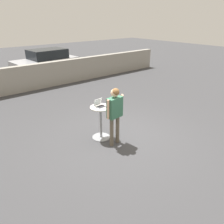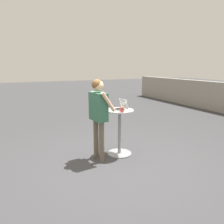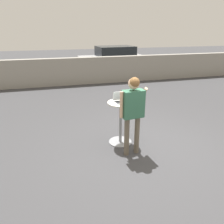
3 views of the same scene
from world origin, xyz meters
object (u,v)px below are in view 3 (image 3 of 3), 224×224
object	(u,v)px
laptop	(120,100)
cafe_table	(121,121)
parked_car_near_street	(113,58)
coffee_mug	(131,100)
standing_person	(133,106)

from	to	relation	value
laptop	cafe_table	bearing A→B (deg)	-75.15
laptop	parked_car_near_street	size ratio (longest dim) A/B	0.08
cafe_table	coffee_mug	size ratio (longest dim) A/B	8.20
laptop	parked_car_near_street	bearing A→B (deg)	75.60
cafe_table	coffee_mug	distance (m)	0.58
standing_person	laptop	bearing A→B (deg)	99.53
cafe_table	parked_car_near_street	size ratio (longest dim) A/B	0.24
coffee_mug	cafe_table	bearing A→B (deg)	165.04
standing_person	cafe_table	bearing A→B (deg)	99.34
laptop	parked_car_near_street	xyz separation A→B (m)	(2.33, 9.08, -0.29)
parked_car_near_street	laptop	bearing A→B (deg)	-104.40
standing_person	parked_car_near_street	distance (m)	9.91
coffee_mug	parked_car_near_street	distance (m)	9.41
laptop	coffee_mug	size ratio (longest dim) A/B	2.53
laptop	parked_car_near_street	distance (m)	9.38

